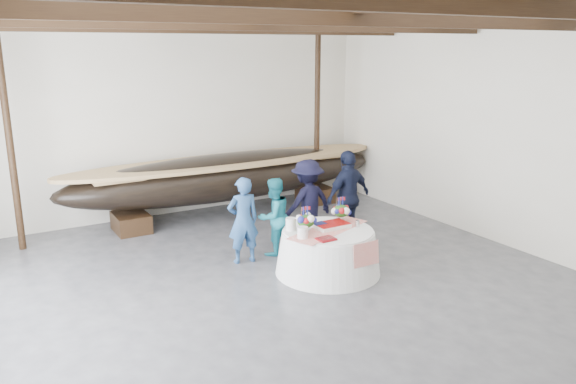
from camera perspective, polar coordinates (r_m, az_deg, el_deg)
floor at (r=8.86m, az=1.96°, el=-11.71°), size 10.00×12.00×0.01m
wall_back at (r=13.50m, az=-11.81°, el=7.18°), size 10.00×0.02×4.50m
wall_right at (r=11.56m, az=23.59°, el=5.06°), size 0.02×12.00×4.50m
ceiling at (r=7.96m, az=2.25°, el=18.71°), size 10.00×12.00×0.01m
pavilion_structure at (r=8.68m, az=-0.96°, el=15.10°), size 9.80×11.76×4.50m
longboat_display at (r=13.29m, az=-5.89°, el=1.62°), size 7.98×1.60×1.50m
banquet_table at (r=10.03m, az=4.08°, el=-6.02°), size 1.87×1.87×0.80m
tabletop_items at (r=9.93m, az=3.52°, el=-2.86°), size 1.81×1.12×0.40m
guest_woman_blue at (r=10.38m, az=-4.58°, el=-2.88°), size 0.64×0.45×1.63m
guest_woman_teal at (r=10.78m, az=-1.47°, el=-2.51°), size 0.85×0.73×1.51m
guest_man_left at (r=11.24m, az=1.99°, el=-1.12°), size 1.20×0.76×1.77m
guest_man_right at (r=11.45m, az=6.12°, el=-0.50°), size 1.18×0.64×1.92m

